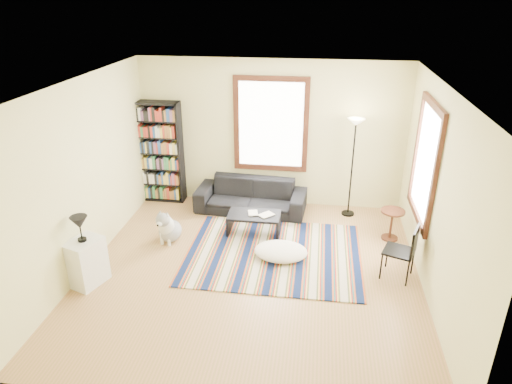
# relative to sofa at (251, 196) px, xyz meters

# --- Properties ---
(floor) EXTENTS (5.00, 5.00, 0.10)m
(floor) POSITION_rel_sofa_xyz_m (0.32, -2.05, -0.35)
(floor) COLOR #AE784F
(floor) RESTS_ON ground
(ceiling) EXTENTS (5.00, 5.00, 0.10)m
(ceiling) POSITION_rel_sofa_xyz_m (0.32, -2.05, 2.55)
(ceiling) COLOR white
(ceiling) RESTS_ON floor
(wall_back) EXTENTS (5.00, 0.10, 2.80)m
(wall_back) POSITION_rel_sofa_xyz_m (0.32, 0.50, 1.10)
(wall_back) COLOR beige
(wall_back) RESTS_ON floor
(wall_front) EXTENTS (5.00, 0.10, 2.80)m
(wall_front) POSITION_rel_sofa_xyz_m (0.32, -4.60, 1.10)
(wall_front) COLOR beige
(wall_front) RESTS_ON floor
(wall_left) EXTENTS (0.10, 5.00, 2.80)m
(wall_left) POSITION_rel_sofa_xyz_m (-2.23, -2.05, 1.10)
(wall_left) COLOR beige
(wall_left) RESTS_ON floor
(wall_right) EXTENTS (0.10, 5.00, 2.80)m
(wall_right) POSITION_rel_sofa_xyz_m (2.87, -2.05, 1.10)
(wall_right) COLOR beige
(wall_right) RESTS_ON floor
(window_back) EXTENTS (1.20, 0.06, 1.60)m
(window_back) POSITION_rel_sofa_xyz_m (0.32, 0.42, 1.30)
(window_back) COLOR white
(window_back) RESTS_ON wall_back
(window_right) EXTENTS (0.06, 1.20, 1.60)m
(window_right) POSITION_rel_sofa_xyz_m (2.79, -1.25, 1.30)
(window_right) COLOR white
(window_right) RESTS_ON wall_right
(rug) EXTENTS (2.79, 2.23, 0.02)m
(rug) POSITION_rel_sofa_xyz_m (0.60, -1.51, -0.29)
(rug) COLOR #0C193F
(rug) RESTS_ON floor
(sofa) EXTENTS (2.12, 0.95, 0.60)m
(sofa) POSITION_rel_sofa_xyz_m (0.00, 0.00, 0.00)
(sofa) COLOR black
(sofa) RESTS_ON floor
(bookshelf) EXTENTS (0.90, 0.30, 2.00)m
(bookshelf) POSITION_rel_sofa_xyz_m (-1.84, 0.27, 0.70)
(bookshelf) COLOR black
(bookshelf) RESTS_ON floor
(coffee_table) EXTENTS (0.98, 0.67, 0.36)m
(coffee_table) POSITION_rel_sofa_xyz_m (0.19, -0.85, -0.12)
(coffee_table) COLOR black
(coffee_table) RESTS_ON floor
(book_a) EXTENTS (0.25, 0.21, 0.02)m
(book_a) POSITION_rel_sofa_xyz_m (0.09, -0.85, 0.07)
(book_a) COLOR beige
(book_a) RESTS_ON coffee_table
(book_b) EXTENTS (0.31, 0.31, 0.02)m
(book_b) POSITION_rel_sofa_xyz_m (0.34, -0.80, 0.07)
(book_b) COLOR beige
(book_b) RESTS_ON coffee_table
(floor_cushion) EXTENTS (1.04, 0.94, 0.21)m
(floor_cushion) POSITION_rel_sofa_xyz_m (0.72, -1.59, -0.20)
(floor_cushion) COLOR white
(floor_cushion) RESTS_ON floor
(floor_lamp) EXTENTS (0.32, 0.32, 1.86)m
(floor_lamp) POSITION_rel_sofa_xyz_m (1.85, 0.10, 0.63)
(floor_lamp) COLOR black
(floor_lamp) RESTS_ON floor
(side_table) EXTENTS (0.46, 0.46, 0.54)m
(side_table) POSITION_rel_sofa_xyz_m (2.52, -0.74, -0.03)
(side_table) COLOR #401A10
(side_table) RESTS_ON floor
(folding_chair) EXTENTS (0.53, 0.52, 0.86)m
(folding_chair) POSITION_rel_sofa_xyz_m (2.47, -1.87, 0.13)
(folding_chair) COLOR black
(folding_chair) RESTS_ON floor
(white_cabinet) EXTENTS (0.52, 0.60, 0.70)m
(white_cabinet) POSITION_rel_sofa_xyz_m (-1.98, -2.66, 0.05)
(white_cabinet) COLOR white
(white_cabinet) RESTS_ON floor
(table_lamp) EXTENTS (0.26, 0.26, 0.38)m
(table_lamp) POSITION_rel_sofa_xyz_m (-1.98, -2.66, 0.59)
(table_lamp) COLOR black
(table_lamp) RESTS_ON white_cabinet
(dog) EXTENTS (0.53, 0.66, 0.59)m
(dog) POSITION_rel_sofa_xyz_m (-1.18, -1.31, -0.01)
(dog) COLOR #B0B0B0
(dog) RESTS_ON floor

